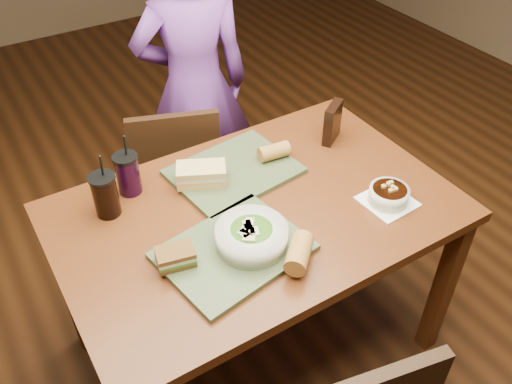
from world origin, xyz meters
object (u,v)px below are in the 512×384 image
at_px(tray_near, 234,251).
at_px(baguette_near, 299,253).
at_px(sandwich_near, 176,257).
at_px(cup_cola, 105,195).
at_px(tray_far, 234,172).
at_px(diner, 194,88).
at_px(soup_bowl, 389,195).
at_px(chair_far, 171,179).
at_px(cup_berry, 128,174).
at_px(sandwich_far, 201,174).
at_px(salad_bowl, 251,235).
at_px(dining_table, 256,228).
at_px(chip_bag, 332,123).
at_px(baguette_far, 274,152).

xyz_separation_m(tray_near, baguette_near, (0.14, -0.14, 0.04)).
xyz_separation_m(sandwich_near, cup_cola, (-0.09, 0.33, 0.03)).
bearing_deg(tray_far, baguette_near, -96.72).
xyz_separation_m(diner, soup_bowl, (0.18, -1.08, 0.06)).
distance_m(chair_far, tray_far, 0.53).
distance_m(tray_near, cup_berry, 0.47).
bearing_deg(chair_far, diner, 43.98).
xyz_separation_m(soup_bowl, sandwich_far, (-0.49, 0.40, 0.02)).
relative_size(diner, tray_near, 3.43).
bearing_deg(soup_bowl, cup_berry, 144.55).
bearing_deg(tray_near, salad_bowl, -9.26).
bearing_deg(diner, tray_near, 84.84).
height_order(chair_far, tray_near, chair_far).
distance_m(tray_near, soup_bowl, 0.56).
xyz_separation_m(soup_bowl, sandwich_near, (-0.73, 0.11, 0.01)).
xyz_separation_m(baguette_near, cup_berry, (-0.29, 0.58, 0.02)).
bearing_deg(soup_bowl, sandwich_near, 171.70).
distance_m(salad_bowl, cup_cola, 0.49).
bearing_deg(sandwich_near, soup_bowl, -8.30).
bearing_deg(dining_table, sandwich_far, 116.43).
height_order(sandwich_far, chip_bag, chip_bag).
height_order(diner, salad_bowl, diner).
xyz_separation_m(tray_far, cup_berry, (-0.35, 0.10, 0.07)).
relative_size(salad_bowl, baguette_near, 1.68).
bearing_deg(tray_far, dining_table, -98.71).
height_order(soup_bowl, chip_bag, chip_bag).
height_order(salad_bowl, cup_cola, cup_cola).
bearing_deg(cup_cola, baguette_far, -4.71).
bearing_deg(sandwich_near, dining_table, 16.37).
height_order(dining_table, chair_far, chair_far).
height_order(dining_table, tray_far, tray_far).
relative_size(tray_near, cup_cola, 1.80).
bearing_deg(salad_bowl, tray_near, 170.74).
bearing_deg(baguette_far, chair_far, 117.78).
height_order(chair_far, baguette_far, chair_far).
distance_m(chair_far, chip_bag, 0.76).
bearing_deg(sandwich_far, cup_berry, 154.55).
height_order(diner, baguette_far, diner).
height_order(salad_bowl, sandwich_near, salad_bowl).
bearing_deg(tray_far, baguette_far, -5.66).
bearing_deg(sandwich_far, tray_near, -101.31).
xyz_separation_m(dining_table, baguette_far, (0.19, 0.18, 0.14)).
height_order(tray_near, tray_far, same).
distance_m(sandwich_far, cup_berry, 0.24).
xyz_separation_m(diner, chip_bag, (0.25, -0.69, 0.11)).
relative_size(chair_far, diner, 0.58).
distance_m(chair_far, diner, 0.44).
distance_m(chair_far, cup_cola, 0.65).
height_order(diner, cup_cola, diner).
height_order(tray_near, salad_bowl, salad_bowl).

